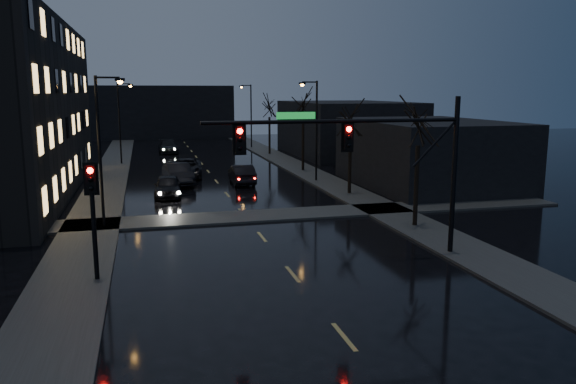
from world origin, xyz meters
TOP-DOWN VIEW (x-y plane):
  - ground at (0.00, 0.00)m, footprint 160.00×160.00m
  - sidewalk_left at (-8.50, 35.00)m, footprint 3.00×140.00m
  - sidewalk_right at (8.50, 35.00)m, footprint 3.00×140.00m
  - sidewalk_cross at (0.00, 18.50)m, footprint 40.00×3.00m
  - commercial_right_near at (15.50, 26.00)m, footprint 10.00×14.00m
  - commercial_right_far at (17.00, 48.00)m, footprint 12.00×18.00m
  - far_block at (-3.00, 78.00)m, footprint 22.00×10.00m
  - signal_mast at (3.85, 9.00)m, footprint 11.11×0.41m
  - signal_pole_left at (-7.50, 8.99)m, footprint 0.35×0.41m
  - tree_near at (8.40, 14.00)m, footprint 3.52×3.52m
  - tree_mid_a at (8.40, 24.00)m, footprint 3.30×3.30m
  - tree_mid_b at (8.40, 36.00)m, footprint 3.74×3.74m
  - tree_far at (8.40, 50.00)m, footprint 3.43×3.43m
  - streetlight_l_near at (-7.58, 18.00)m, footprint 1.53×0.28m
  - streetlight_l_far at (-7.58, 45.00)m, footprint 1.53×0.28m
  - streetlight_r_mid at (7.58, 30.00)m, footprint 1.53×0.28m
  - streetlight_r_far at (7.58, 58.00)m, footprint 1.53×0.28m
  - oncoming_car_a at (-4.08, 26.20)m, footprint 2.06×4.56m
  - oncoming_car_b at (-3.09, 31.21)m, footprint 2.36×5.25m
  - oncoming_car_c at (-2.18, 35.02)m, footprint 3.09×5.81m
  - oncoming_car_d at (-2.82, 54.59)m, footprint 2.30×5.17m
  - lead_car at (1.80, 30.41)m, footprint 1.69×4.67m

SIDE VIEW (x-z plane):
  - ground at x=0.00m, z-range 0.00..0.00m
  - sidewalk_left at x=-8.50m, z-range 0.00..0.12m
  - sidewalk_right at x=8.50m, z-range 0.00..0.12m
  - sidewalk_cross at x=0.00m, z-range 0.00..0.12m
  - oncoming_car_d at x=-2.82m, z-range 0.00..1.48m
  - oncoming_car_a at x=-4.08m, z-range 0.00..1.52m
  - lead_car at x=1.80m, z-range 0.00..1.53m
  - oncoming_car_c at x=-2.18m, z-range 0.00..1.56m
  - oncoming_car_b at x=-3.09m, z-range 0.00..1.67m
  - commercial_right_near at x=15.50m, z-range 0.00..5.00m
  - commercial_right_far at x=17.00m, z-range 0.00..6.00m
  - signal_pole_left at x=-7.50m, z-range 0.75..5.27m
  - far_block at x=-3.00m, z-range 0.00..8.00m
  - streetlight_l_near at x=-7.58m, z-range 0.77..8.77m
  - streetlight_l_far at x=-7.58m, z-range 0.77..8.77m
  - streetlight_r_mid at x=7.58m, z-range 0.77..8.77m
  - streetlight_r_far at x=7.58m, z-range 0.77..8.77m
  - signal_mast at x=3.85m, z-range 1.37..8.37m
  - tree_mid_a at x=8.40m, z-range 2.04..9.61m
  - tree_far at x=8.40m, z-range 2.12..10.00m
  - tree_near at x=8.40m, z-range 2.18..10.26m
  - tree_mid_b at x=8.40m, z-range 2.32..10.90m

